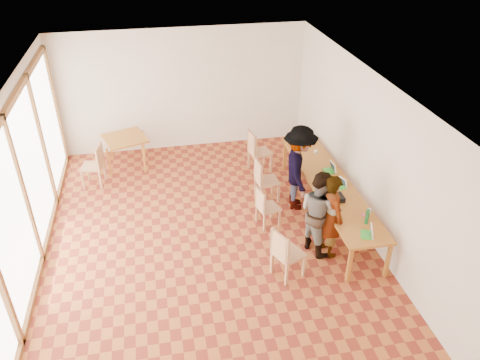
% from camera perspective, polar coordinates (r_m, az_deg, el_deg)
% --- Properties ---
extents(ground, '(8.00, 8.00, 0.00)m').
position_cam_1_polar(ground, '(8.88, -4.03, -7.35)').
color(ground, '#AC5829').
rests_on(ground, ground).
extents(wall_back, '(6.00, 0.10, 3.00)m').
position_cam_1_polar(wall_back, '(11.65, -6.99, 10.82)').
color(wall_back, silver).
rests_on(wall_back, ground).
extents(wall_right, '(0.10, 8.00, 3.00)m').
position_cam_1_polar(wall_right, '(8.82, 15.30, 2.91)').
color(wall_right, silver).
rests_on(wall_right, ground).
extents(window_wall, '(0.10, 8.00, 3.00)m').
position_cam_1_polar(window_wall, '(8.30, -25.12, -1.04)').
color(window_wall, white).
rests_on(window_wall, ground).
extents(ceiling, '(6.00, 8.00, 0.04)m').
position_cam_1_polar(ceiling, '(7.38, -4.90, 11.29)').
color(ceiling, white).
rests_on(ceiling, wall_back).
extents(communal_table, '(0.80, 4.00, 0.75)m').
position_cam_1_polar(communal_table, '(9.33, 10.85, -0.48)').
color(communal_table, '#B17127').
rests_on(communal_table, ground).
extents(side_table, '(0.90, 0.90, 0.75)m').
position_cam_1_polar(side_table, '(11.24, -13.83, 4.71)').
color(side_table, '#B17127').
rests_on(side_table, ground).
extents(chair_near, '(0.59, 0.59, 0.51)m').
position_cam_1_polar(chair_near, '(7.76, 5.41, -8.47)').
color(chair_near, tan).
rests_on(chair_near, ground).
extents(chair_mid, '(0.46, 0.46, 0.44)m').
position_cam_1_polar(chair_mid, '(8.94, 3.00, -2.95)').
color(chair_mid, tan).
rests_on(chair_mid, ground).
extents(chair_far, '(0.48, 0.48, 0.51)m').
position_cam_1_polar(chair_far, '(9.66, 2.78, 0.47)').
color(chair_far, tan).
rests_on(chair_far, ground).
extents(chair_empty, '(0.53, 0.53, 0.53)m').
position_cam_1_polar(chair_empty, '(10.72, 1.96, 3.96)').
color(chair_empty, tan).
rests_on(chair_empty, ground).
extents(chair_spare, '(0.53, 0.53, 0.51)m').
position_cam_1_polar(chair_spare, '(10.68, -17.15, 2.21)').
color(chair_spare, tan).
rests_on(chair_spare, ground).
extents(person_near, '(0.49, 0.65, 1.60)m').
position_cam_1_polar(person_near, '(8.27, 11.03, -4.28)').
color(person_near, gray).
rests_on(person_near, ground).
extents(person_mid, '(0.84, 0.94, 1.59)m').
position_cam_1_polar(person_mid, '(8.34, 9.60, -3.82)').
color(person_mid, gray).
rests_on(person_mid, ground).
extents(person_far, '(0.88, 1.27, 1.80)m').
position_cam_1_polar(person_far, '(9.38, 7.20, 1.42)').
color(person_far, gray).
rests_on(person_far, ground).
extents(laptop_near, '(0.28, 0.29, 0.20)m').
position_cam_1_polar(laptop_near, '(8.01, 15.45, -6.23)').
color(laptop_near, green).
rests_on(laptop_near, communal_table).
extents(laptop_mid, '(0.25, 0.26, 0.19)m').
position_cam_1_polar(laptop_mid, '(9.18, 12.24, -0.51)').
color(laptop_mid, green).
rests_on(laptop_mid, communal_table).
extents(laptop_far, '(0.23, 0.26, 0.21)m').
position_cam_1_polar(laptop_far, '(9.65, 11.01, 1.35)').
color(laptop_far, green).
rests_on(laptop_far, communal_table).
extents(yellow_mug, '(0.13, 0.13, 0.10)m').
position_cam_1_polar(yellow_mug, '(10.54, 7.10, 4.36)').
color(yellow_mug, orange).
rests_on(yellow_mug, communal_table).
extents(green_bottle, '(0.07, 0.07, 0.28)m').
position_cam_1_polar(green_bottle, '(8.22, 15.24, -4.34)').
color(green_bottle, '#1F6C34').
rests_on(green_bottle, communal_table).
extents(clear_glass, '(0.07, 0.07, 0.09)m').
position_cam_1_polar(clear_glass, '(8.55, 15.49, -3.67)').
color(clear_glass, silver).
rests_on(clear_glass, communal_table).
extents(condiment_cup, '(0.08, 0.08, 0.06)m').
position_cam_1_polar(condiment_cup, '(10.31, 9.22, 3.43)').
color(condiment_cup, white).
rests_on(condiment_cup, communal_table).
extents(pink_phone, '(0.05, 0.10, 0.01)m').
position_cam_1_polar(pink_phone, '(8.48, 14.80, -4.15)').
color(pink_phone, '#C53E63').
rests_on(pink_phone, communal_table).
extents(black_pouch, '(0.16, 0.26, 0.09)m').
position_cam_1_polar(black_pouch, '(8.78, 11.96, -2.10)').
color(black_pouch, black).
rests_on(black_pouch, communal_table).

